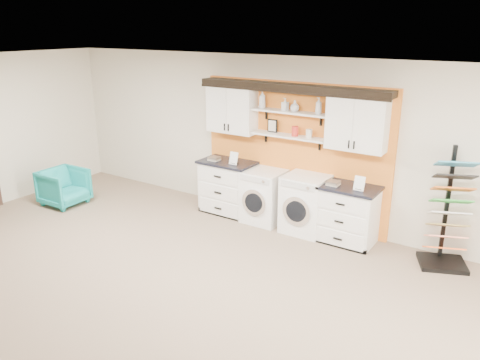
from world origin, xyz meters
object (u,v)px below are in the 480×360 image
Objects in this scene: base_cabinet_right at (347,214)px; washer at (264,196)px; sample_rack at (446,230)px; armchair at (64,187)px; base_cabinet_left at (228,187)px; dryer at (306,204)px.

washer is (-1.49, -0.00, -0.00)m from base_cabinet_right.
sample_rack is 6.67m from armchair.
sample_rack is (3.71, 0.03, 0.06)m from base_cabinet_left.
washer is at bearing -70.55° from armchair.
base_cabinet_left is 0.77m from washer.
dryer is 2.15m from sample_rack.
base_cabinet_right is 1.24× the size of armchair.
washer is at bearing -179.87° from base_cabinet_right.
washer is at bearing 158.15° from sample_rack.
base_cabinet_right is at bearing 0.13° from washer.
sample_rack reaches higher than armchair.
base_cabinet_right reaches higher than washer.
base_cabinet_left is 2.26m from base_cabinet_right.
base_cabinet_right is 0.55× the size of sample_rack.
base_cabinet_left is 1.30× the size of armchair.
sample_rack is 2.27× the size of armchair.
base_cabinet_left is 1.04× the size of base_cabinet_right.
sample_rack is (2.15, 0.04, 0.06)m from dryer.
base_cabinet_left is at bearing -180.00° from base_cabinet_right.
base_cabinet_right is 1.03× the size of washer.
dryer is 4.59m from armchair.
base_cabinet_right is at bearing 0.00° from base_cabinet_left.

